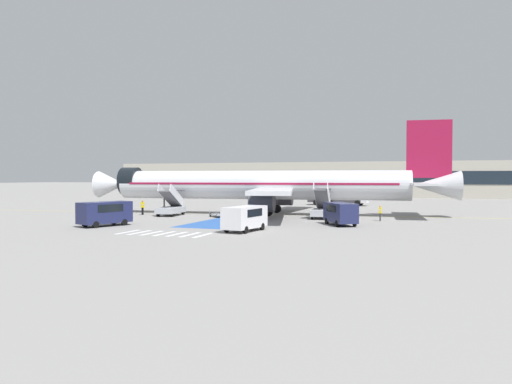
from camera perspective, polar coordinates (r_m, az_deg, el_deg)
name	(u,v)px	position (r m, az deg, el deg)	size (l,w,h in m)	color
ground_plane	(255,215)	(63.01, -0.13, -2.61)	(600.00, 600.00, 0.00)	gray
apron_leadline_yellow	(259,214)	(63.54, 0.39, -2.57)	(0.20, 81.11, 0.01)	gold
apron_stand_patch_blue	(222,223)	(52.33, -3.91, -3.50)	(5.45, 12.42, 0.01)	#2856A8
apron_walkway_bar_0	(128,232)	(44.76, -14.45, -4.44)	(0.44, 3.60, 0.01)	silver
apron_walkway_bar_1	(140,232)	(44.11, -13.15, -4.53)	(0.44, 3.60, 0.01)	silver
apron_walkway_bar_2	(152,233)	(43.48, -11.81, -4.61)	(0.44, 3.60, 0.01)	silver
apron_walkway_bar_3	(164,234)	(42.87, -10.43, -4.69)	(0.44, 3.60, 0.01)	silver
apron_walkway_bar_4	(177,234)	(42.29, -9.01, -4.77)	(0.44, 3.60, 0.01)	silver
apron_walkway_bar_5	(190,235)	(41.74, -7.56, -4.85)	(0.44, 3.60, 0.01)	silver
apron_walkway_bar_6	(203,235)	(41.21, -6.07, -4.93)	(0.44, 3.60, 0.01)	silver
airliner	(265,185)	(63.22, 0.98, 0.80)	(46.71, 32.01, 11.47)	silver
boarding_stairs_forward	(171,208)	(62.37, -9.69, -1.77)	(2.73, 5.41, 3.97)	#ADB2BA
boarding_stairs_aft	(322,210)	(57.86, 7.55, -2.00)	(2.73, 5.41, 4.23)	#ADB2BA
fuel_tanker	(337,194)	(84.83, 9.22, -0.24)	(10.13, 3.35, 3.69)	#38383D
service_van_0	(245,216)	(43.79, -1.29, -2.81)	(2.68, 5.23, 2.19)	silver
service_van_1	(340,212)	(49.91, 9.62, -2.27)	(4.06, 4.99, 2.21)	#1E234C
service_van_2	(105,212)	(50.51, -16.89, -2.17)	(3.59, 5.49, 2.36)	#1E234C
baggage_cart	(219,215)	(59.53, -4.30, -2.62)	(2.90, 2.90, 0.87)	gray
ground_crew_0	(263,208)	(59.46, 0.80, -1.89)	(0.49, 0.40, 1.75)	black
ground_crew_1	(380,212)	(55.68, 14.01, -2.21)	(0.24, 0.44, 1.73)	#2D2D33
ground_crew_2	(143,206)	(64.37, -12.84, -1.60)	(0.46, 0.29, 1.85)	black
traffic_cone_0	(264,216)	(56.41, 0.94, -2.80)	(0.57, 0.57, 0.63)	orange
traffic_cone_1	(90,213)	(66.28, -18.46, -2.24)	(0.51, 0.51, 0.57)	orange
terminal_building	(325,179)	(125.68, 7.92, 1.45)	(109.79, 12.10, 8.34)	#B2AD9E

